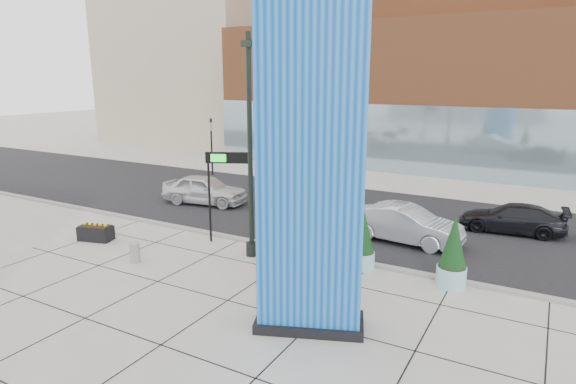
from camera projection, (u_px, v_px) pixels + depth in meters
The scene contains 18 objects.
ground at pixel (221, 283), 16.67m from camera, with size 160.00×160.00×0.00m, color #9E9991.
street_asphalt at pixel (337, 213), 25.17m from camera, with size 80.00×12.00×0.02m, color black.
curb_edge at pixel (279, 247), 20.06m from camera, with size 80.00×0.30×0.12m, color gray.
tower_podium at pixel (436, 96), 37.86m from camera, with size 34.00×10.00×11.00m, color #9D562D.
tower_glass_front at pixel (418, 141), 34.48m from camera, with size 34.00×0.60×5.00m, color #8CA5B2.
blue_pylon at pixel (311, 157), 12.59m from camera, with size 3.33×2.36×10.15m.
lamp_post at pixel (250, 169), 18.43m from camera, with size 0.57×0.47×8.55m.
public_art_sculpture at pixel (308, 235), 17.55m from camera, with size 2.52×1.93×5.13m.
concrete_bollard at pixel (135, 252), 18.47m from camera, with size 0.40×0.40×0.78m, color gray.
overhead_street_sign at pixel (221, 167), 19.78m from camera, with size 1.75×0.93×3.92m.
round_planter_east at pixel (453, 253), 16.14m from camera, with size 1.00×1.00×2.50m.
round_planter_mid at pixel (348, 234), 17.93m from camera, with size 1.05×1.05×2.63m.
round_planter_west at pixel (363, 241), 17.68m from camera, with size 0.92×0.92×2.31m.
box_planter_north at pixel (96, 232), 20.96m from camera, with size 1.57×1.05×0.79m.
car_white_west at pixel (205, 190), 26.88m from camera, with size 1.92×4.77×1.62m, color silver.
car_silver_mid at pixel (405, 225), 20.58m from camera, with size 1.69×4.84×1.59m, color #ACAEB3.
car_dark_east at pixel (512, 219), 21.95m from camera, with size 1.84×4.53×1.31m, color black.
traffic_signal at pixel (212, 143), 34.56m from camera, with size 0.15×0.18×4.10m.
Camera 1 is at (9.55, -12.40, 6.95)m, focal length 30.00 mm.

